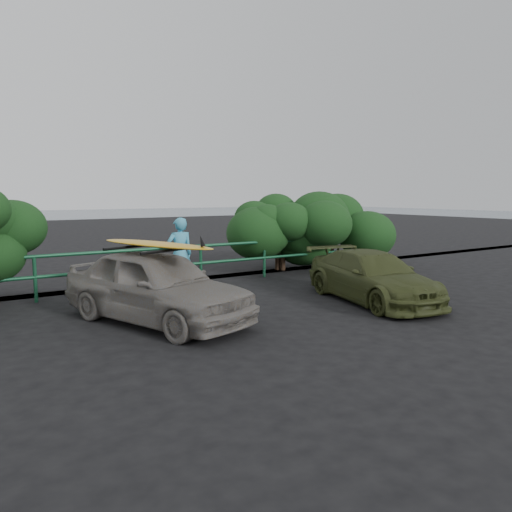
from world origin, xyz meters
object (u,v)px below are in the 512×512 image
Objects in this scene: sedan at (156,286)px; surfboard at (155,244)px; olive_vehicle at (372,277)px; man at (180,254)px; guardrail at (165,267)px.

surfboard reaches higher than sedan.
man is at bearing 140.92° from olive_vehicle.
sedan is 2.24× the size of man.
man is (0.24, -0.37, 0.37)m from guardrail.
guardrail is 0.57m from man.
surfboard reaches higher than guardrail.
guardrail is 3.48m from surfboard.
man is (1.69, 2.66, 0.21)m from sedan.
sedan is at bearing -179.65° from olive_vehicle.
sedan is 1.05× the size of olive_vehicle.
guardrail is 5.06m from olive_vehicle.
olive_vehicle is 1.33× the size of surfboard.
surfboard is at bearing -179.65° from olive_vehicle.
sedan is (-1.44, -3.02, 0.16)m from guardrail.
surfboard is at bearing -115.52° from guardrail.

